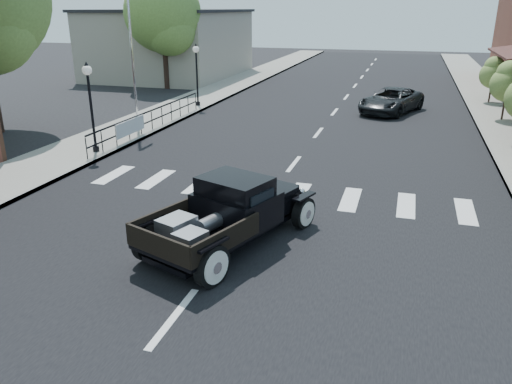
# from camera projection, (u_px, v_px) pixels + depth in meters

# --- Properties ---
(ground) EXTENTS (120.00, 120.00, 0.00)m
(ground) POSITION_uv_depth(u_px,v_px,m) (229.00, 248.00, 11.88)
(ground) COLOR black
(ground) RESTS_ON ground
(road) EXTENTS (14.00, 80.00, 0.02)m
(road) POSITION_uv_depth(u_px,v_px,m) (329.00, 120.00, 25.33)
(road) COLOR black
(road) RESTS_ON ground
(road_markings) EXTENTS (12.00, 60.00, 0.06)m
(road_markings) POSITION_uv_depth(u_px,v_px,m) (310.00, 144.00, 20.85)
(road_markings) COLOR silver
(road_markings) RESTS_ON ground
(sidewalk_left) EXTENTS (3.00, 80.00, 0.15)m
(sidewalk_left) POSITION_uv_depth(u_px,v_px,m) (176.00, 109.00, 27.62)
(sidewalk_left) COLOR gray
(sidewalk_left) RESTS_ON ground
(sidewalk_right) EXTENTS (3.00, 80.00, 0.15)m
(sidewalk_right) POSITION_uv_depth(u_px,v_px,m) (512.00, 130.00, 23.00)
(sidewalk_right) COLOR gray
(sidewalk_right) RESTS_ON ground
(low_building_left) EXTENTS (10.00, 12.00, 5.00)m
(low_building_left) POSITION_uv_depth(u_px,v_px,m) (171.00, 45.00, 40.20)
(low_building_left) COLOR gray
(low_building_left) RESTS_ON ground
(railing) EXTENTS (0.08, 10.00, 1.00)m
(railing) POSITION_uv_depth(u_px,v_px,m) (152.00, 118.00, 22.61)
(railing) COLOR black
(railing) RESTS_ON sidewalk_left
(banner) EXTENTS (0.04, 2.20, 0.60)m
(banner) POSITION_uv_depth(u_px,v_px,m) (131.00, 133.00, 20.86)
(banner) COLOR silver
(banner) RESTS_ON sidewalk_left
(lamp_post_b) EXTENTS (0.36, 0.36, 3.37)m
(lamp_post_b) POSITION_uv_depth(u_px,v_px,m) (91.00, 108.00, 18.69)
(lamp_post_b) COLOR black
(lamp_post_b) RESTS_ON sidewalk_left
(lamp_post_c) EXTENTS (0.36, 0.36, 3.37)m
(lamp_post_c) POSITION_uv_depth(u_px,v_px,m) (197.00, 75.00, 27.66)
(lamp_post_c) COLOR black
(lamp_post_c) RESTS_ON sidewalk_left
(flagpole) EXTENTS (0.12, 0.12, 10.81)m
(flagpole) POSITION_uv_depth(u_px,v_px,m) (128.00, 3.00, 23.21)
(flagpole) COLOR silver
(flagpole) RESTS_ON sidewalk_left
(big_tree_far) EXTENTS (5.15, 5.15, 7.57)m
(big_tree_far) POSITION_uv_depth(u_px,v_px,m) (164.00, 32.00, 33.69)
(big_tree_far) COLOR #557632
(big_tree_far) RESTS_ON ground
(small_tree_d) EXTENTS (1.64, 1.64, 2.74)m
(small_tree_d) POSITION_uv_depth(u_px,v_px,m) (506.00, 92.00, 24.26)
(small_tree_d) COLOR olive
(small_tree_d) RESTS_ON sidewalk_right
(small_tree_e) EXTENTS (1.50, 1.50, 2.50)m
(small_tree_e) POSITION_uv_depth(u_px,v_px,m) (492.00, 80.00, 28.77)
(small_tree_e) COLOR olive
(small_tree_e) RESTS_ON sidewalk_right
(hotrod_pickup) EXTENTS (3.82, 5.37, 1.69)m
(hotrod_pickup) POSITION_uv_depth(u_px,v_px,m) (229.00, 212.00, 11.77)
(hotrod_pickup) COLOR black
(hotrod_pickup) RESTS_ON ground
(second_car) EXTENTS (3.68, 5.15, 1.30)m
(second_car) POSITION_uv_depth(u_px,v_px,m) (391.00, 101.00, 26.79)
(second_car) COLOR black
(second_car) RESTS_ON ground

